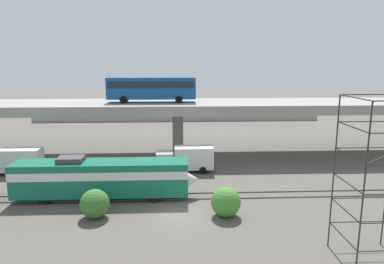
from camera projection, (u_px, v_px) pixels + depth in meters
name	position (u px, v px, depth m)	size (l,w,h in m)	color
ground_plane	(180.00, 214.00, 30.61)	(260.00, 260.00, 0.00)	#565149
rail_strip_near	(179.00, 199.00, 33.77)	(110.00, 0.12, 0.12)	#59544C
rail_strip_far	(179.00, 193.00, 35.26)	(110.00, 0.12, 0.12)	#59544C
train_locomotive	(110.00, 176.00, 33.79)	(17.63, 3.04, 4.18)	#14664C
highway_overpass	(178.00, 108.00, 48.87)	(96.00, 10.01, 7.52)	gray
transit_bus_on_overpass	(152.00, 87.00, 48.08)	(12.00, 2.68, 3.40)	#14478C
service_truck_west	(14.00, 160.00, 41.27)	(6.80, 2.46, 3.04)	#B7B7BC
service_truck_east	(187.00, 158.00, 42.21)	(6.80, 2.46, 3.04)	#B7B7BC
scaffolding_tower	(378.00, 177.00, 22.26)	(3.99, 3.99, 10.95)	#2D2D30
pier_parking_lot	(177.00, 114.00, 84.36)	(63.12, 13.72, 1.28)	gray
parked_car_0	(211.00, 108.00, 84.91)	(4.53, 1.98, 1.50)	#9E998C
parked_car_1	(167.00, 110.00, 80.74)	(4.24, 1.95, 1.50)	#9E998C
parked_car_2	(192.00, 110.00, 81.90)	(4.59, 2.00, 1.50)	#B7B7BC
parked_car_3	(184.00, 107.00, 86.58)	(4.32, 1.84, 1.50)	#B7B7BC
harbor_water	(177.00, 105.00, 107.01)	(140.00, 36.00, 0.01)	#385B7A
shrub_left	(95.00, 204.00, 29.69)	(2.48, 2.48, 2.48)	#396D2C
shrub_right	(226.00, 202.00, 29.97)	(2.55, 2.55, 2.55)	#428830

